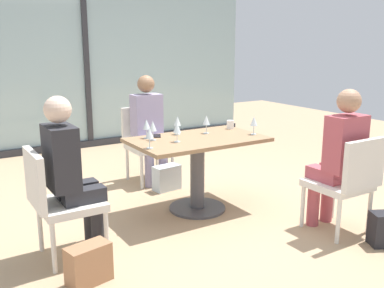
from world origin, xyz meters
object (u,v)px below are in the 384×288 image
(dining_table_main, at_px, (197,158))
(wine_glass_0, at_px, (153,126))
(chair_near_window, at_px, (145,139))
(wine_glass_5, at_px, (149,133))
(cell_phone_on_table, at_px, (157,136))
(handbag_0, at_px, (89,264))
(wine_glass_4, at_px, (147,125))
(wine_glass_6, at_px, (206,121))
(coffee_cup, at_px, (230,125))
(person_front_right, at_px, (339,153))
(wine_glass_2, at_px, (254,121))
(wine_glass_1, at_px, (177,128))
(wine_glass_3, at_px, (177,121))
(handbag_2, at_px, (167,178))
(person_near_window, at_px, (149,124))
(chair_front_right, at_px, (347,179))
(person_side_end, at_px, (70,169))
(chair_side_end, at_px, (57,197))

(dining_table_main, height_order, wine_glass_0, wine_glass_0)
(chair_near_window, distance_m, wine_glass_5, 1.46)
(cell_phone_on_table, xyz_separation_m, handbag_0, (-1.08, -1.04, -0.59))
(wine_glass_4, bearing_deg, wine_glass_5, -112.49)
(wine_glass_4, bearing_deg, handbag_0, -133.44)
(wine_glass_0, distance_m, wine_glass_6, 0.60)
(coffee_cup, bearing_deg, handbag_0, -153.32)
(chair_near_window, bearing_deg, wine_glass_6, -79.33)
(wine_glass_5, xyz_separation_m, wine_glass_6, (0.77, 0.27, 0.00))
(person_front_right, height_order, wine_glass_2, person_front_right)
(wine_glass_1, xyz_separation_m, handbag_0, (-1.13, -0.72, -0.72))
(handbag_0, bearing_deg, person_front_right, -19.93)
(wine_glass_6, bearing_deg, wine_glass_0, 179.70)
(wine_glass_2, height_order, wine_glass_4, same)
(wine_glass_1, bearing_deg, dining_table_main, 9.85)
(coffee_cup, xyz_separation_m, cell_phone_on_table, (-0.84, 0.07, -0.04))
(wine_glass_3, bearing_deg, handbag_0, -142.13)
(handbag_2, bearing_deg, wine_glass_2, -63.81)
(dining_table_main, bearing_deg, chair_near_window, 90.00)
(wine_glass_6, bearing_deg, wine_glass_1, -158.02)
(person_near_window, height_order, handbag_2, person_near_window)
(handbag_0, relative_size, handbag_2, 1.00)
(chair_front_right, height_order, coffee_cup, chair_front_right)
(person_side_end, relative_size, coffee_cup, 14.00)
(person_front_right, bearing_deg, person_near_window, 110.38)
(wine_glass_1, bearing_deg, wine_glass_2, -7.92)
(wine_glass_3, bearing_deg, chair_front_right, -58.47)
(wine_glass_2, bearing_deg, wine_glass_5, 178.72)
(person_near_window, relative_size, wine_glass_0, 6.81)
(wine_glass_0, bearing_deg, wine_glass_2, -16.89)
(coffee_cup, bearing_deg, wine_glass_5, -163.42)
(person_side_end, xyz_separation_m, wine_glass_0, (0.93, 0.44, 0.16))
(person_front_right, distance_m, handbag_0, 2.24)
(chair_side_end, distance_m, cell_phone_on_table, 1.31)
(person_front_right, height_order, handbag_0, person_front_right)
(wine_glass_3, distance_m, wine_glass_4, 0.34)
(person_front_right, bearing_deg, cell_phone_on_table, 129.05)
(wine_glass_6, xyz_separation_m, handbag_2, (-0.17, 0.54, -0.72))
(chair_side_end, height_order, handbag_2, chair_side_end)
(wine_glass_1, bearing_deg, chair_side_end, -167.77)
(chair_near_window, relative_size, wine_glass_5, 4.70)
(wine_glass_1, bearing_deg, wine_glass_4, 120.33)
(wine_glass_0, height_order, wine_glass_6, same)
(person_near_window, xyz_separation_m, wine_glass_4, (-0.42, -0.80, 0.16))
(dining_table_main, distance_m, wine_glass_2, 0.67)
(dining_table_main, bearing_deg, wine_glass_6, 35.14)
(dining_table_main, height_order, handbag_0, dining_table_main)
(dining_table_main, xyz_separation_m, chair_near_window, (0.00, 1.16, -0.03))
(wine_glass_4, bearing_deg, person_side_end, -148.99)
(wine_glass_6, bearing_deg, wine_glass_3, 158.20)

